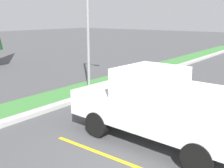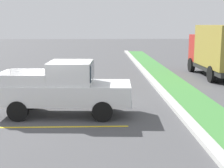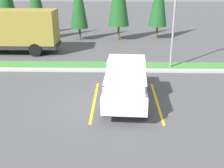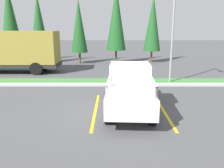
# 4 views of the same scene
# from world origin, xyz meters

# --- Properties ---
(ground_plane) EXTENTS (120.00, 120.00, 0.00)m
(ground_plane) POSITION_xyz_m (0.00, 0.00, 0.00)
(ground_plane) COLOR #4C4C4F
(parking_line_near) EXTENTS (0.12, 4.80, 0.01)m
(parking_line_near) POSITION_xyz_m (-1.47, 0.40, 0.00)
(parking_line_near) COLOR yellow
(parking_line_near) RESTS_ON ground
(parking_line_far) EXTENTS (0.12, 4.80, 0.01)m
(parking_line_far) POSITION_xyz_m (1.63, 0.40, 0.00)
(parking_line_far) COLOR yellow
(parking_line_far) RESTS_ON ground
(curb_strip) EXTENTS (56.00, 0.40, 0.15)m
(curb_strip) POSITION_xyz_m (0.00, 5.00, 0.07)
(curb_strip) COLOR #B2B2AD
(curb_strip) RESTS_ON ground
(grass_median) EXTENTS (56.00, 1.80, 0.06)m
(grass_median) POSITION_xyz_m (0.00, 6.10, 0.03)
(grass_median) COLOR #42843D
(grass_median) RESTS_ON ground
(pickup_truck_main) EXTENTS (2.18, 5.32, 2.10)m
(pickup_truck_main) POSITION_xyz_m (0.09, 0.45, 1.04)
(pickup_truck_main) COLOR black
(pickup_truck_main) RESTS_ON ground
(cargo_truck_distant) EXTENTS (6.81, 2.53, 3.40)m
(cargo_truck_distant) POSITION_xyz_m (-8.38, 9.63, 1.85)
(cargo_truck_distant) COLOR black
(cargo_truck_distant) RESTS_ON ground
(street_light) EXTENTS (0.24, 1.49, 6.71)m
(street_light) POSITION_xyz_m (3.25, 5.74, 3.90)
(street_light) COLOR gray
(street_light) RESTS_ON ground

